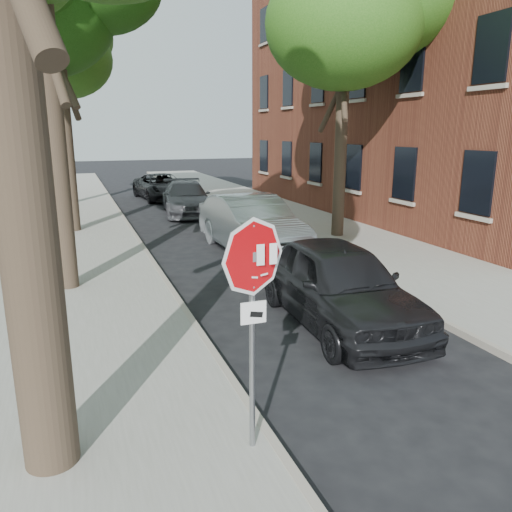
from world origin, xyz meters
The scene contains 13 objects.
ground centered at (0.00, 0.00, 0.00)m, with size 120.00×120.00×0.00m, color black.
sidewalk_left centered at (-2.50, 12.00, 0.06)m, with size 4.00×55.00×0.12m, color gray.
sidewalk_right centered at (6.00, 12.00, 0.06)m, with size 4.00×55.00×0.12m, color gray.
curb_left centered at (-0.45, 12.00, 0.07)m, with size 0.12×55.00×0.13m, color #9E9384.
curb_right centered at (3.95, 12.00, 0.07)m, with size 0.12×55.00×0.13m, color #9E9384.
apartment_building centered at (14.00, 14.00, 7.65)m, with size 12.20×20.20×15.30m.
stop_sign centered at (-0.70, -0.03, 1.95)m, with size 0.76×0.34×2.61m.
tree_far centered at (-2.72, 21.11, 7.21)m, with size 5.29×4.91×9.33m.
tree_right centered at (5.98, 10.11, 7.21)m, with size 5.29×4.91×9.33m.
car_a centered at (2.16, 3.18, 0.79)m, with size 1.86×4.63×1.58m, color black.
car_b centered at (2.60, 9.16, 0.84)m, with size 1.79×5.12×1.69m, color #B4B8BC.
car_c centered at (2.34, 16.86, 0.70)m, with size 1.96×4.83×1.40m, color #47474C.
car_d centered at (2.17, 22.01, 0.68)m, with size 2.24×4.87×1.35m, color black.
Camera 1 is at (-2.37, -4.64, 3.56)m, focal length 35.00 mm.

